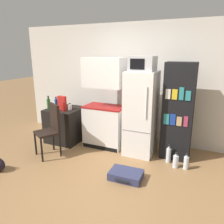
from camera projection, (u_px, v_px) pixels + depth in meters
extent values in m
plane|color=olive|center=(98.00, 182.00, 3.42)|extent=(24.00, 24.00, 0.00)
cube|color=silver|center=(148.00, 84.00, 4.76)|extent=(6.40, 0.10, 2.59)
cube|color=black|center=(66.00, 124.00, 4.98)|extent=(0.73, 0.75, 0.76)
cube|color=white|center=(105.00, 127.00, 4.70)|extent=(0.83, 0.52, 0.85)
cube|color=maroon|center=(105.00, 107.00, 4.58)|extent=(0.85, 0.53, 0.03)
cube|color=white|center=(104.00, 73.00, 4.39)|extent=(0.83, 0.44, 0.59)
cube|color=black|center=(99.00, 148.00, 4.57)|extent=(0.80, 0.01, 0.08)
cube|color=white|center=(141.00, 114.00, 4.24)|extent=(0.57, 0.60, 1.64)
cube|color=gray|center=(136.00, 131.00, 4.04)|extent=(0.54, 0.01, 0.01)
cylinder|color=silver|center=(146.00, 103.00, 3.81)|extent=(0.02, 0.02, 0.57)
cube|color=#B7B7BC|center=(143.00, 64.00, 3.98)|extent=(0.45, 0.41, 0.27)
cube|color=black|center=(137.00, 64.00, 3.82)|extent=(0.26, 0.01, 0.18)
cube|color=black|center=(178.00, 112.00, 4.04)|extent=(0.54, 0.39, 1.81)
cube|color=teal|center=(166.00, 119.00, 3.96)|extent=(0.10, 0.01, 0.19)
cube|color=#193899|center=(173.00, 120.00, 3.91)|extent=(0.10, 0.01, 0.20)
cube|color=tan|center=(179.00, 121.00, 3.87)|extent=(0.09, 0.01, 0.17)
cube|color=#A33351|center=(186.00, 122.00, 3.82)|extent=(0.07, 0.01, 0.19)
cube|color=silver|center=(168.00, 94.00, 3.84)|extent=(0.08, 0.01, 0.18)
cube|color=gold|center=(175.00, 94.00, 3.79)|extent=(0.09, 0.01, 0.18)
cube|color=teal|center=(181.00, 94.00, 3.74)|extent=(0.08, 0.01, 0.22)
cube|color=teal|center=(188.00, 96.00, 3.70)|extent=(0.09, 0.01, 0.17)
cylinder|color=#AD1914|center=(64.00, 108.00, 4.62)|extent=(0.08, 0.08, 0.14)
cylinder|color=#AD1914|center=(64.00, 104.00, 4.60)|extent=(0.04, 0.04, 0.03)
cylinder|color=black|center=(64.00, 103.00, 4.60)|extent=(0.04, 0.04, 0.01)
cylinder|color=#1E47A3|center=(56.00, 103.00, 4.94)|extent=(0.07, 0.07, 0.19)
cylinder|color=#1E47A3|center=(56.00, 98.00, 4.91)|extent=(0.03, 0.03, 0.03)
cylinder|color=black|center=(56.00, 97.00, 4.90)|extent=(0.04, 0.04, 0.02)
cylinder|color=#1E6028|center=(49.00, 104.00, 4.80)|extent=(0.07, 0.07, 0.23)
cylinder|color=#1E6028|center=(48.00, 98.00, 4.77)|extent=(0.03, 0.03, 0.04)
cylinder|color=black|center=(48.00, 97.00, 4.76)|extent=(0.04, 0.04, 0.02)
cylinder|color=#566619|center=(61.00, 102.00, 5.10)|extent=(0.08, 0.08, 0.19)
cylinder|color=#566619|center=(61.00, 97.00, 5.07)|extent=(0.03, 0.03, 0.03)
cylinder|color=black|center=(61.00, 96.00, 5.06)|extent=(0.04, 0.04, 0.02)
cylinder|color=white|center=(70.00, 107.00, 4.74)|extent=(0.08, 0.08, 0.11)
cylinder|color=white|center=(70.00, 104.00, 4.72)|extent=(0.04, 0.04, 0.02)
cylinder|color=black|center=(70.00, 104.00, 4.72)|extent=(0.04, 0.04, 0.01)
cube|color=red|center=(62.00, 103.00, 4.74)|extent=(0.19, 0.07, 0.30)
cylinder|color=black|center=(36.00, 144.00, 4.30)|extent=(0.04, 0.04, 0.46)
cylinder|color=black|center=(42.00, 150.00, 4.02)|extent=(0.04, 0.04, 0.46)
cylinder|color=black|center=(53.00, 140.00, 4.51)|extent=(0.04, 0.04, 0.46)
cylinder|color=black|center=(60.00, 145.00, 4.23)|extent=(0.04, 0.04, 0.46)
cube|color=black|center=(47.00, 133.00, 4.20)|extent=(0.54, 0.54, 0.04)
cube|color=black|center=(55.00, 117.00, 4.23)|extent=(0.36, 0.23, 0.52)
cube|color=navy|center=(126.00, 175.00, 3.52)|extent=(0.53, 0.37, 0.13)
cylinder|color=black|center=(122.00, 181.00, 3.35)|extent=(0.23, 0.03, 0.02)
cylinder|color=silver|center=(168.00, 155.00, 4.02)|extent=(0.09, 0.09, 0.27)
cylinder|color=silver|center=(169.00, 147.00, 3.98)|extent=(0.04, 0.04, 0.05)
cylinder|color=black|center=(169.00, 145.00, 3.97)|extent=(0.05, 0.05, 0.03)
cylinder|color=silver|center=(176.00, 162.00, 3.85)|extent=(0.10, 0.10, 0.22)
cylinder|color=silver|center=(176.00, 155.00, 3.81)|extent=(0.04, 0.04, 0.04)
cylinder|color=black|center=(176.00, 153.00, 3.80)|extent=(0.05, 0.05, 0.02)
cylinder|color=silver|center=(186.00, 163.00, 3.79)|extent=(0.09, 0.09, 0.23)
cylinder|color=silver|center=(187.00, 156.00, 3.75)|extent=(0.04, 0.04, 0.04)
cylinder|color=black|center=(187.00, 154.00, 3.74)|extent=(0.05, 0.05, 0.02)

